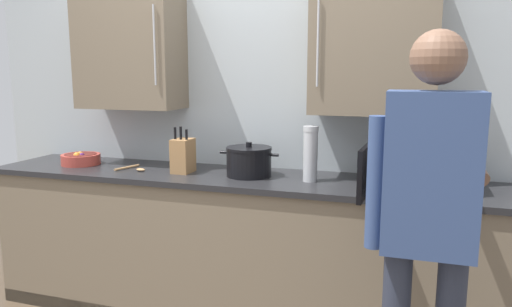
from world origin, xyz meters
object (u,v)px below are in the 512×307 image
at_px(microwave_oven, 415,162).
at_px(wooden_spoon, 134,169).
at_px(thermos_flask, 310,154).
at_px(stock_pot, 249,161).
at_px(fruit_bowl, 81,158).
at_px(person_figure, 428,214).
at_px(knife_block, 183,155).

relative_size(microwave_oven, wooden_spoon, 3.64).
distance_m(thermos_flask, wooden_spoon, 1.15).
bearing_deg(stock_pot, fruit_bowl, -179.86).
bearing_deg(thermos_flask, person_figure, -52.08).
xyz_separation_m(knife_block, person_figure, (1.42, -0.79, -0.02)).
relative_size(microwave_oven, thermos_flask, 2.25).
relative_size(microwave_oven, stock_pot, 1.94).
distance_m(microwave_oven, wooden_spoon, 1.72).
bearing_deg(person_figure, knife_block, 150.95).
bearing_deg(knife_block, thermos_flask, 0.17).
bearing_deg(person_figure, stock_pot, 140.61).
height_order(thermos_flask, person_figure, person_figure).
distance_m(microwave_oven, fruit_bowl, 2.16).
bearing_deg(fruit_bowl, thermos_flask, -0.85).
xyz_separation_m(knife_block, stock_pot, (0.43, 0.03, -0.02)).
distance_m(fruit_bowl, person_figure, 2.36).
bearing_deg(thermos_flask, fruit_bowl, 179.15).
distance_m(thermos_flask, fruit_bowl, 1.60).
distance_m(fruit_bowl, wooden_spoon, 0.46).
relative_size(thermos_flask, person_figure, 0.19).
bearing_deg(microwave_oven, fruit_bowl, -179.32).
height_order(knife_block, person_figure, person_figure).
relative_size(fruit_bowl, person_figure, 0.15).
bearing_deg(microwave_oven, stock_pot, -178.63).
relative_size(stock_pot, person_figure, 0.22).
relative_size(knife_block, fruit_bowl, 1.13).
relative_size(thermos_flask, stock_pot, 0.86).
bearing_deg(stock_pot, person_figure, -39.39).
bearing_deg(wooden_spoon, knife_block, 5.15).
xyz_separation_m(microwave_oven, person_figure, (0.05, -0.84, -0.05)).
relative_size(thermos_flask, fruit_bowl, 1.24).
bearing_deg(fruit_bowl, microwave_oven, 0.68).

